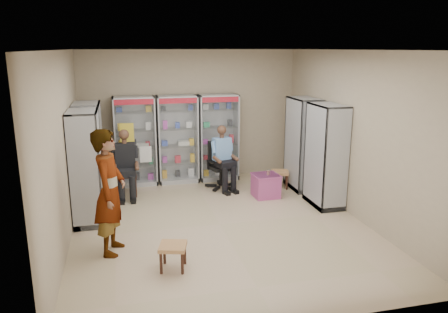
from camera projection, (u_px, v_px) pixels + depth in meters
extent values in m
plane|color=tan|center=(220.00, 224.00, 7.71)|extent=(6.00, 6.00, 0.00)
cube|color=tan|center=(191.00, 115.00, 10.18)|extent=(5.00, 0.02, 3.00)
cube|color=tan|center=(285.00, 200.00, 4.52)|extent=(5.00, 0.02, 3.00)
cube|color=tan|center=(63.00, 149.00, 6.78)|extent=(0.02, 6.00, 3.00)
cube|color=tan|center=(353.00, 135.00, 7.92)|extent=(0.02, 6.00, 3.00)
cube|color=beige|center=(219.00, 50.00, 6.98)|extent=(5.00, 6.00, 0.02)
cube|color=#B0B4B8|center=(135.00, 141.00, 9.75)|extent=(0.90, 0.50, 2.00)
cube|color=#B7B9BE|center=(178.00, 139.00, 9.96)|extent=(0.90, 0.50, 2.00)
cube|color=silver|center=(218.00, 137.00, 10.18)|extent=(0.90, 0.50, 2.00)
cube|color=#B9BDC1|center=(303.00, 144.00, 9.49)|extent=(0.90, 0.50, 2.00)
cube|color=#AAABB1|center=(326.00, 156.00, 8.45)|extent=(0.90, 0.50, 2.00)
cube|color=#BBBCC3|center=(90.00, 153.00, 8.66)|extent=(0.90, 0.50, 2.00)
cube|color=#ADAFB5|center=(86.00, 168.00, 7.62)|extent=(0.90, 0.50, 2.00)
cube|color=black|center=(126.00, 174.00, 9.13)|extent=(0.42, 0.42, 0.94)
cube|color=black|center=(221.00, 165.00, 9.61)|extent=(0.70, 0.70, 1.04)
cube|color=#BF4C8A|center=(266.00, 186.00, 9.09)|extent=(0.52, 0.50, 0.48)
cylinder|color=#5B1107|center=(268.00, 173.00, 8.99)|extent=(0.07, 0.07, 0.10)
cube|color=#A27344|center=(280.00, 179.00, 9.71)|extent=(0.48, 0.48, 0.38)
cube|color=#B27D4B|center=(173.00, 257.00, 6.12)|extent=(0.45, 0.45, 0.37)
imported|color=gray|center=(110.00, 192.00, 6.46)|extent=(0.61, 0.78, 1.91)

